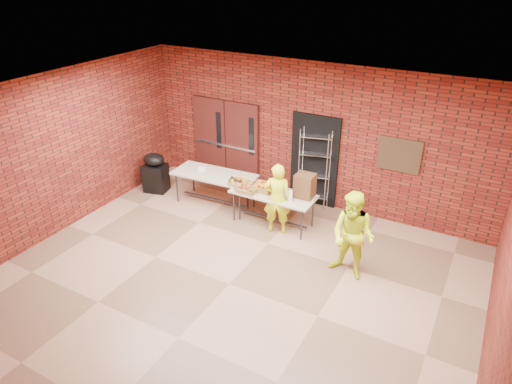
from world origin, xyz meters
TOP-DOWN VIEW (x-y plane):
  - room at (0.00, 0.00)m, footprint 8.08×7.08m
  - double_doors at (-2.20, 3.44)m, footprint 1.78×0.12m
  - dark_doorway at (0.10, 3.46)m, footprint 1.10×0.06m
  - bronze_plaque at (1.90, 3.45)m, footprint 0.85×0.04m
  - wire_rack at (0.16, 3.32)m, footprint 0.70×0.38m
  - table_left at (-1.80, 2.30)m, footprint 1.92×0.89m
  - table_right at (-0.26, 2.18)m, footprint 1.77×0.74m
  - basket_bananas at (-1.01, 2.12)m, footprint 0.44×0.34m
  - basket_oranges at (-0.55, 2.21)m, footprint 0.48×0.37m
  - basket_apples at (-0.77, 1.97)m, footprint 0.40×0.31m
  - muffin_tray at (-1.16, 2.23)m, footprint 0.38×0.38m
  - napkin_box at (-2.15, 2.34)m, footprint 0.17×0.12m
  - coffee_dispenser at (0.35, 2.35)m, footprint 0.38×0.34m
  - cup_stack_front at (-0.00, 2.06)m, footprint 0.08×0.08m
  - cup_stack_mid at (0.19, 2.04)m, footprint 0.08×0.08m
  - cup_stack_back at (-0.02, 2.17)m, footprint 0.09×0.09m
  - covered_grill at (-3.44, 2.19)m, footprint 0.62×0.55m
  - volunteer_woman at (-0.06, 1.94)m, footprint 0.64×0.53m
  - volunteer_man at (1.73, 1.27)m, footprint 0.89×0.75m

SIDE VIEW (x-z plane):
  - covered_grill at x=-3.44m, z-range 0.00..0.96m
  - table_right at x=-0.26m, z-range 0.30..1.03m
  - table_left at x=-1.80m, z-range 0.32..1.09m
  - volunteer_woman at x=-0.06m, z-range 0.00..1.52m
  - basket_apples at x=-0.77m, z-range 0.72..0.84m
  - basket_bananas at x=-1.01m, z-range 0.72..0.85m
  - basket_oranges at x=-0.55m, z-range 0.72..0.87m
  - napkin_box at x=-2.15m, z-range 0.77..0.83m
  - volunteer_man at x=1.73m, z-range 0.00..1.63m
  - muffin_tray at x=-1.16m, z-range 0.77..0.86m
  - cup_stack_mid at x=0.19m, z-range 0.72..0.95m
  - cup_stack_front at x=0.00m, z-range 0.72..0.95m
  - cup_stack_back at x=-0.02m, z-range 0.72..0.98m
  - wire_rack at x=0.16m, z-range 0.00..1.82m
  - coffee_dispenser at x=0.35m, z-range 0.72..1.22m
  - dark_doorway at x=0.10m, z-range 0.00..2.10m
  - double_doors at x=-2.20m, z-range 0.00..2.10m
  - bronze_plaque at x=1.90m, z-range 1.20..1.90m
  - room at x=0.00m, z-range -0.04..3.24m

